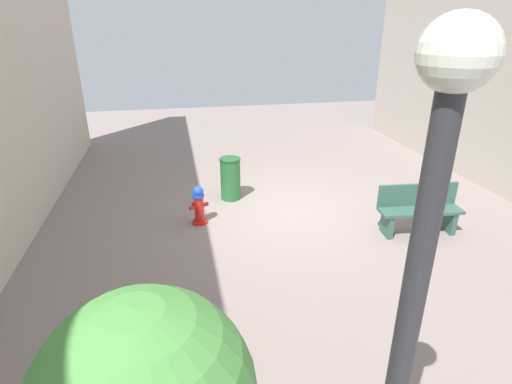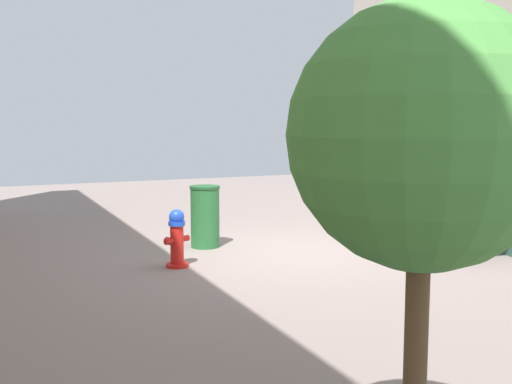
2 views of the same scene
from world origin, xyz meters
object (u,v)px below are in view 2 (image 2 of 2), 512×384
planter_tree (420,220)px  fire_hydrant (177,238)px  bench_near (472,224)px  trash_bin (205,216)px

planter_tree → fire_hydrant: bearing=-96.1°
bench_near → trash_bin: 4.02m
bench_near → trash_bin: (3.30, -2.30, -0.00)m
bench_near → planter_tree: planter_tree is taller
fire_hydrant → trash_bin: trash_bin is taller
fire_hydrant → trash_bin: (-0.80, -1.09, 0.09)m
fire_hydrant → bench_near: (-4.10, 1.21, 0.09)m
planter_tree → bench_near: bearing=-135.8°
bench_near → planter_tree: bearing=44.2°
planter_tree → trash_bin: bearing=-101.7°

